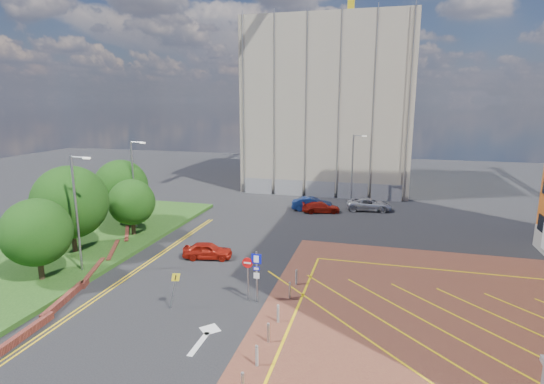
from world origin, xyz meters
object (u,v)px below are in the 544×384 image
at_px(car_red_left, 208,250).
at_px(car_silver_back, 369,204).
at_px(warning_sign, 174,286).
at_px(tree_d, 121,186).
at_px(tree_b, 70,202).
at_px(lamp_left_far, 134,181).
at_px(car_blue_back, 312,204).
at_px(tree_c, 132,202).
at_px(tree_a, 37,232).
at_px(lamp_left_near, 77,209).
at_px(sign_cluster, 253,271).
at_px(lamp_back, 353,166).
at_px(car_red_back, 321,207).

relative_size(car_red_left, car_silver_back, 0.76).
distance_m(warning_sign, car_silver_back, 27.80).
height_order(tree_d, warning_sign, tree_d).
distance_m(car_red_left, car_silver_back, 21.23).
relative_size(tree_b, lamp_left_far, 0.84).
relative_size(car_blue_back, car_silver_back, 0.90).
distance_m(tree_b, car_silver_back, 29.61).
bearing_deg(tree_c, tree_b, -111.80).
bearing_deg(tree_b, car_red_left, 10.65).
bearing_deg(car_silver_back, tree_a, 134.38).
bearing_deg(warning_sign, lamp_left_near, 160.47).
bearing_deg(sign_cluster, tree_c, 146.84).
distance_m(tree_a, car_silver_back, 32.15).
relative_size(tree_a, car_red_left, 1.45).
xyz_separation_m(lamp_left_far, lamp_back, (18.50, 16.00, -0.30)).
height_order(lamp_left_far, warning_sign, lamp_left_far).
relative_size(lamp_left_far, car_red_left, 2.15).
bearing_deg(lamp_left_far, tree_c, -65.29).
xyz_separation_m(tree_d, car_blue_back, (16.66, 10.24, -3.14)).
height_order(lamp_left_near, car_silver_back, lamp_left_near).
height_order(tree_c, car_blue_back, tree_c).
relative_size(tree_c, lamp_left_far, 0.61).
relative_size(car_red_left, car_red_back, 0.92).
bearing_deg(lamp_left_far, tree_b, -98.77).
bearing_deg(lamp_left_near, warning_sign, -19.53).
xyz_separation_m(lamp_back, car_blue_back, (-3.92, -4.76, -3.63)).
xyz_separation_m(sign_cluster, car_blue_back, (-0.14, 22.26, -1.23)).
xyz_separation_m(car_red_left, car_red_back, (6.39, 15.72, -0.05)).
xyz_separation_m(lamp_back, car_red_back, (-2.88, -5.34, -3.77)).
distance_m(tree_b, warning_sign, 13.46).
bearing_deg(tree_d, lamp_back, 36.09).
height_order(sign_cluster, car_red_left, sign_cluster).
relative_size(tree_d, sign_cluster, 1.90).
bearing_deg(lamp_back, tree_b, -130.41).
bearing_deg(warning_sign, sign_cluster, 26.42).
bearing_deg(tree_c, car_red_back, 40.74).
xyz_separation_m(lamp_left_near, lamp_back, (16.50, 26.00, -0.30)).
height_order(tree_d, car_red_left, tree_d).
bearing_deg(warning_sign, tree_c, 131.24).
relative_size(tree_a, sign_cluster, 1.69).
relative_size(tree_b, tree_c, 1.38).
height_order(tree_a, sign_cluster, tree_a).
distance_m(lamp_left_near, car_blue_back, 25.00).
relative_size(tree_c, sign_cluster, 1.53).
xyz_separation_m(tree_c, car_blue_back, (13.66, 13.24, -2.47)).
distance_m(lamp_left_far, car_red_back, 19.34).
bearing_deg(car_red_back, car_blue_back, 45.33).
distance_m(tree_b, car_red_back, 24.58).
height_order(lamp_left_far, sign_cluster, lamp_left_far).
bearing_deg(car_silver_back, tree_b, 125.95).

